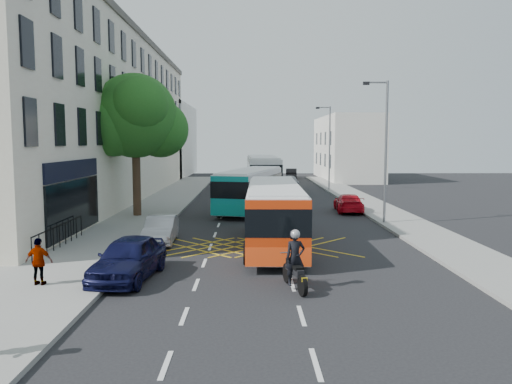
{
  "coord_description": "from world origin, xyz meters",
  "views": [
    {
      "loc": [
        -1.41,
        -16.2,
        4.72
      ],
      "look_at": [
        -1.09,
        9.03,
        2.2
      ],
      "focal_mm": 35.0,
      "sensor_mm": 36.0,
      "label": 1
    }
  ],
  "objects_px": {
    "bus_mid": "(251,189)",
    "parked_car_silver": "(161,230)",
    "red_hatchback": "(348,203)",
    "lamp_far": "(329,143)",
    "motorbike": "(295,261)",
    "distant_car_grey": "(238,177)",
    "parked_car_blue": "(129,258)",
    "street_tree": "(135,117)",
    "distant_car_silver": "(288,182)",
    "bus_near": "(274,214)",
    "distant_car_dark": "(291,173)",
    "pedestrian_far": "(39,262)",
    "bus_far": "(263,173)",
    "lamp_near": "(384,144)"
  },
  "relations": [
    {
      "from": "bus_far",
      "to": "red_hatchback",
      "type": "distance_m",
      "value": 15.4
    },
    {
      "from": "bus_mid",
      "to": "red_hatchback",
      "type": "height_order",
      "value": "bus_mid"
    },
    {
      "from": "bus_mid",
      "to": "distant_car_silver",
      "type": "height_order",
      "value": "bus_mid"
    },
    {
      "from": "lamp_near",
      "to": "red_hatchback",
      "type": "relative_size",
      "value": 1.88
    },
    {
      "from": "street_tree",
      "to": "distant_car_silver",
      "type": "height_order",
      "value": "street_tree"
    },
    {
      "from": "street_tree",
      "to": "red_hatchback",
      "type": "distance_m",
      "value": 15.12
    },
    {
      "from": "lamp_near",
      "to": "distant_car_grey",
      "type": "relative_size",
      "value": 1.51
    },
    {
      "from": "street_tree",
      "to": "distant_car_grey",
      "type": "xyz_separation_m",
      "value": [
        5.73,
        25.96,
        -5.56
      ]
    },
    {
      "from": "bus_mid",
      "to": "distant_car_grey",
      "type": "relative_size",
      "value": 1.98
    },
    {
      "from": "parked_car_blue",
      "to": "bus_far",
      "type": "bearing_deg",
      "value": 86.52
    },
    {
      "from": "lamp_near",
      "to": "lamp_far",
      "type": "height_order",
      "value": "same"
    },
    {
      "from": "lamp_far",
      "to": "distant_car_silver",
      "type": "height_order",
      "value": "lamp_far"
    },
    {
      "from": "street_tree",
      "to": "lamp_near",
      "type": "distance_m",
      "value": 15.1
    },
    {
      "from": "parked_car_silver",
      "to": "distant_car_silver",
      "type": "distance_m",
      "value": 28.5
    },
    {
      "from": "parked_car_silver",
      "to": "bus_mid",
      "type": "bearing_deg",
      "value": 66.97
    },
    {
      "from": "street_tree",
      "to": "parked_car_blue",
      "type": "relative_size",
      "value": 2.03
    },
    {
      "from": "lamp_far",
      "to": "distant_car_dark",
      "type": "distance_m",
      "value": 17.6
    },
    {
      "from": "bus_mid",
      "to": "red_hatchback",
      "type": "bearing_deg",
      "value": 8.3
    },
    {
      "from": "distant_car_grey",
      "to": "pedestrian_far",
      "type": "bearing_deg",
      "value": -95.66
    },
    {
      "from": "lamp_near",
      "to": "distant_car_silver",
      "type": "height_order",
      "value": "lamp_near"
    },
    {
      "from": "lamp_near",
      "to": "distant_car_dark",
      "type": "height_order",
      "value": "lamp_near"
    },
    {
      "from": "lamp_near",
      "to": "parked_car_silver",
      "type": "bearing_deg",
      "value": -157.07
    },
    {
      "from": "lamp_near",
      "to": "parked_car_silver",
      "type": "relative_size",
      "value": 2.1
    },
    {
      "from": "red_hatchback",
      "to": "motorbike",
      "type": "bearing_deg",
      "value": 77.7
    },
    {
      "from": "lamp_near",
      "to": "bus_far",
      "type": "bearing_deg",
      "value": 107.91
    },
    {
      "from": "bus_near",
      "to": "bus_mid",
      "type": "relative_size",
      "value": 0.98
    },
    {
      "from": "lamp_far",
      "to": "distant_car_grey",
      "type": "xyz_separation_m",
      "value": [
        -8.98,
        8.93,
        -3.88
      ]
    },
    {
      "from": "lamp_far",
      "to": "parked_car_blue",
      "type": "height_order",
      "value": "lamp_far"
    },
    {
      "from": "distant_car_grey",
      "to": "distant_car_silver",
      "type": "xyz_separation_m",
      "value": [
        5.29,
        -6.59,
        -0.01
      ]
    },
    {
      "from": "parked_car_blue",
      "to": "parked_car_silver",
      "type": "height_order",
      "value": "parked_car_blue"
    },
    {
      "from": "red_hatchback",
      "to": "lamp_far",
      "type": "bearing_deg",
      "value": -89.39
    },
    {
      "from": "street_tree",
      "to": "parked_car_silver",
      "type": "bearing_deg",
      "value": -69.91
    },
    {
      "from": "bus_far",
      "to": "distant_car_grey",
      "type": "relative_size",
      "value": 2.29
    },
    {
      "from": "street_tree",
      "to": "distant_car_dark",
      "type": "relative_size",
      "value": 2.21
    },
    {
      "from": "distant_car_grey",
      "to": "distant_car_dark",
      "type": "height_order",
      "value": "distant_car_grey"
    },
    {
      "from": "motorbike",
      "to": "lamp_far",
      "type": "bearing_deg",
      "value": 65.84
    },
    {
      "from": "bus_mid",
      "to": "parked_car_silver",
      "type": "xyz_separation_m",
      "value": [
        -4.24,
        -11.06,
        -0.88
      ]
    },
    {
      "from": "parked_car_blue",
      "to": "distant_car_dark",
      "type": "xyz_separation_m",
      "value": [
        9.64,
        48.26,
        -0.08
      ]
    },
    {
      "from": "street_tree",
      "to": "bus_mid",
      "type": "bearing_deg",
      "value": 23.49
    },
    {
      "from": "bus_mid",
      "to": "distant_car_grey",
      "type": "bearing_deg",
      "value": 108.21
    },
    {
      "from": "distant_car_silver",
      "to": "pedestrian_far",
      "type": "relative_size",
      "value": 2.79
    },
    {
      "from": "motorbike",
      "to": "street_tree",
      "type": "bearing_deg",
      "value": 105.41
    },
    {
      "from": "motorbike",
      "to": "distant_car_grey",
      "type": "height_order",
      "value": "motorbike"
    },
    {
      "from": "bus_mid",
      "to": "parked_car_silver",
      "type": "height_order",
      "value": "bus_mid"
    },
    {
      "from": "bus_near",
      "to": "distant_car_dark",
      "type": "relative_size",
      "value": 2.57
    },
    {
      "from": "bus_far",
      "to": "distant_car_dark",
      "type": "height_order",
      "value": "bus_far"
    },
    {
      "from": "street_tree",
      "to": "parked_car_silver",
      "type": "distance_m",
      "value": 10.19
    },
    {
      "from": "distant_car_silver",
      "to": "distant_car_dark",
      "type": "xyz_separation_m",
      "value": [
        1.54,
        14.67,
        -0.07
      ]
    },
    {
      "from": "bus_near",
      "to": "distant_car_silver",
      "type": "bearing_deg",
      "value": 85.51
    },
    {
      "from": "distant_car_dark",
      "to": "pedestrian_far",
      "type": "bearing_deg",
      "value": 81.01
    }
  ]
}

